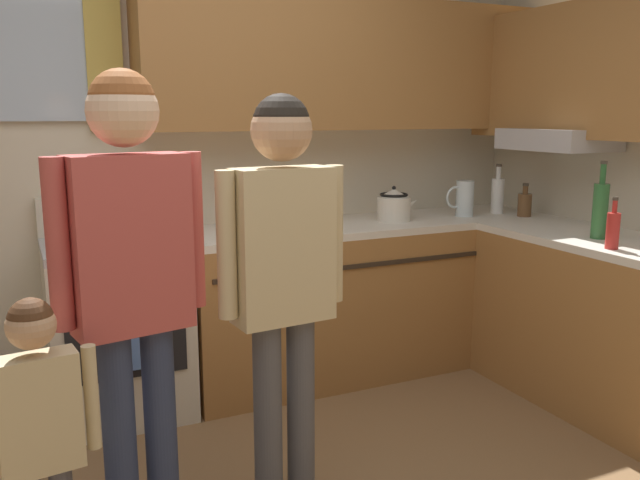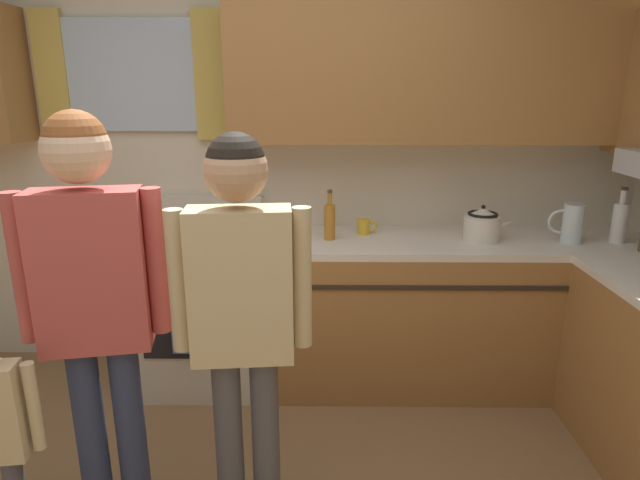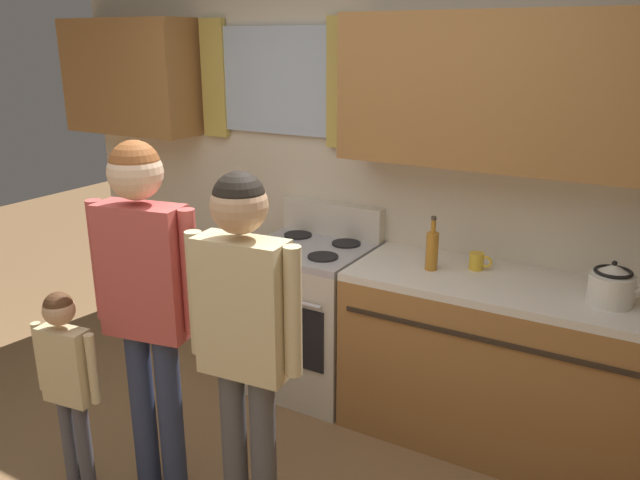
% 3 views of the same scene
% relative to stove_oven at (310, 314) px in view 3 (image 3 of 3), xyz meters
% --- Properties ---
extents(back_wall_unit, '(4.60, 0.42, 2.60)m').
position_rel_stove_oven_xyz_m(back_wall_unit, '(0.42, 0.27, 1.04)').
color(back_wall_unit, beige).
rests_on(back_wall_unit, ground).
extents(kitchen_counter_run, '(2.27, 1.99, 0.90)m').
position_rel_stove_oven_xyz_m(kitchen_counter_run, '(1.80, -0.38, -0.02)').
color(kitchen_counter_run, '#9E6B38').
rests_on(kitchen_counter_run, ground).
extents(stove_oven, '(0.67, 0.67, 1.10)m').
position_rel_stove_oven_xyz_m(stove_oven, '(0.00, 0.00, 0.00)').
color(stove_oven, beige).
rests_on(stove_oven, ground).
extents(bottle_oil_amber, '(0.06, 0.06, 0.29)m').
position_rel_stove_oven_xyz_m(bottle_oil_amber, '(0.75, -0.02, 0.54)').
color(bottle_oil_amber, '#B27223').
rests_on(bottle_oil_amber, kitchen_counter_run).
extents(mug_mustard_yellow, '(0.12, 0.08, 0.09)m').
position_rel_stove_oven_xyz_m(mug_mustard_yellow, '(0.95, 0.10, 0.48)').
color(mug_mustard_yellow, gold).
rests_on(mug_mustard_yellow, kitchen_counter_run).
extents(stovetop_kettle, '(0.27, 0.20, 0.21)m').
position_rel_stove_oven_xyz_m(stovetop_kettle, '(1.61, -0.04, 0.53)').
color(stovetop_kettle, silver).
rests_on(stovetop_kettle, kitchen_counter_run).
extents(adult_holding_child, '(0.51, 0.23, 1.67)m').
position_rel_stove_oven_xyz_m(adult_holding_child, '(-0.10, -1.19, 0.58)').
color(adult_holding_child, '#2D3856').
rests_on(adult_holding_child, ground).
extents(adult_in_plaid, '(0.50, 0.22, 1.60)m').
position_rel_stove_oven_xyz_m(adult_in_plaid, '(0.43, -1.21, 0.54)').
color(adult_in_plaid, '#4C4C51').
rests_on(adult_in_plaid, ground).
extents(small_child, '(0.34, 0.14, 1.02)m').
position_rel_stove_oven_xyz_m(small_child, '(-0.41, -1.40, 0.17)').
color(small_child, '#4C4C56').
rests_on(small_child, ground).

